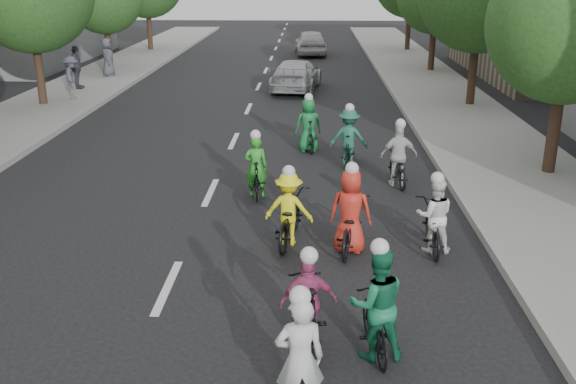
# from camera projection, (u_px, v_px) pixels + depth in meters

# --- Properties ---
(ground) EXTENTS (120.00, 120.00, 0.00)m
(ground) POSITION_uv_depth(u_px,v_px,m) (168.00, 287.00, 11.18)
(ground) COLOR black
(ground) RESTS_ON ground
(curb_left) EXTENTS (0.18, 80.00, 0.18)m
(curb_left) POSITION_uv_depth(u_px,v_px,m) (48.00, 137.00, 20.79)
(curb_left) COLOR #999993
(curb_left) RESTS_ON ground
(sidewalk_right) EXTENTS (4.00, 80.00, 0.15)m
(sidewalk_right) POSITION_uv_depth(u_px,v_px,m) (485.00, 141.00, 20.31)
(sidewalk_right) COLOR gray
(sidewalk_right) RESTS_ON ground
(curb_right) EXTENTS (0.18, 80.00, 0.18)m
(curb_right) POSITION_uv_depth(u_px,v_px,m) (423.00, 140.00, 20.38)
(curb_right) COLOR #999993
(curb_right) RESTS_ON ground
(tree_r_0) EXTENTS (4.00, 4.00, 5.97)m
(tree_r_0) POSITION_uv_depth(u_px,v_px,m) (569.00, 24.00, 15.79)
(tree_r_0) COLOR black
(tree_r_0) RESTS_ON ground
(cyclist_0) EXTENTS (0.78, 1.60, 1.81)m
(cyclist_0) POSITION_uv_depth(u_px,v_px,m) (300.00, 374.00, 7.82)
(cyclist_0) COLOR black
(cyclist_0) RESTS_ON ground
(cyclist_1) EXTENTS (0.89, 1.56, 1.83)m
(cyclist_1) POSITION_uv_depth(u_px,v_px,m) (376.00, 311.00, 9.02)
(cyclist_1) COLOR black
(cyclist_1) RESTS_ON ground
(cyclist_2) EXTENTS (1.04, 2.03, 1.65)m
(cyclist_2) POSITION_uv_depth(u_px,v_px,m) (289.00, 214.00, 12.82)
(cyclist_2) COLOR black
(cyclist_2) RESTS_ON ground
(cyclist_3) EXTENTS (0.89, 1.77, 1.59)m
(cyclist_3) POSITION_uv_depth(u_px,v_px,m) (308.00, 308.00, 9.31)
(cyclist_3) COLOR black
(cyclist_3) RESTS_ON ground
(cyclist_4) EXTENTS (0.99, 1.96, 1.82)m
(cyclist_4) POSITION_uv_depth(u_px,v_px,m) (350.00, 220.00, 12.47)
(cyclist_4) COLOR black
(cyclist_4) RESTS_ON ground
(cyclist_5) EXTENTS (0.58, 1.56, 1.67)m
(cyclist_5) POSITION_uv_depth(u_px,v_px,m) (256.00, 173.00, 15.48)
(cyclist_5) COLOR black
(cyclist_5) RESTS_ON ground
(cyclist_6) EXTENTS (0.74, 1.82, 1.63)m
(cyclist_6) POSITION_uv_depth(u_px,v_px,m) (433.00, 222.00, 12.50)
(cyclist_6) COLOR black
(cyclist_6) RESTS_ON ground
(cyclist_7) EXTENTS (1.12, 1.59, 1.78)m
(cyclist_7) POSITION_uv_depth(u_px,v_px,m) (349.00, 142.00, 17.84)
(cyclist_7) COLOR black
(cyclist_7) RESTS_ON ground
(cyclist_8) EXTENTS (0.97, 1.69, 1.74)m
(cyclist_8) POSITION_uv_depth(u_px,v_px,m) (398.00, 162.00, 16.28)
(cyclist_8) COLOR black
(cyclist_8) RESTS_ON ground
(cyclist_9) EXTENTS (0.87, 1.69, 1.77)m
(cyclist_9) POSITION_uv_depth(u_px,v_px,m) (308.00, 130.00, 19.33)
(cyclist_9) COLOR black
(cyclist_9) RESTS_ON ground
(follow_car_lead) EXTENTS (2.49, 4.92, 1.37)m
(follow_car_lead) POSITION_uv_depth(u_px,v_px,m) (296.00, 75.00, 28.91)
(follow_car_lead) COLOR #B9B9BE
(follow_car_lead) RESTS_ON ground
(follow_car_trail) EXTENTS (2.18, 4.74, 1.58)m
(follow_car_trail) POSITION_uv_depth(u_px,v_px,m) (311.00, 42.00, 40.73)
(follow_car_trail) COLOR silver
(follow_car_trail) RESTS_ON ground
(spectator_0) EXTENTS (0.94, 1.26, 1.74)m
(spectator_0) POSITION_uv_depth(u_px,v_px,m) (72.00, 77.00, 26.24)
(spectator_0) COLOR #545563
(spectator_0) RESTS_ON sidewalk_left
(spectator_1) EXTENTS (0.52, 1.13, 1.89)m
(spectator_1) POSITION_uv_depth(u_px,v_px,m) (77.00, 67.00, 28.39)
(spectator_1) COLOR #44454F
(spectator_1) RESTS_ON sidewalk_left
(spectator_2) EXTENTS (0.75, 1.00, 1.85)m
(spectator_2) POSITION_uv_depth(u_px,v_px,m) (108.00, 57.00, 31.68)
(spectator_2) COLOR #4A4A56
(spectator_2) RESTS_ON sidewalk_left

